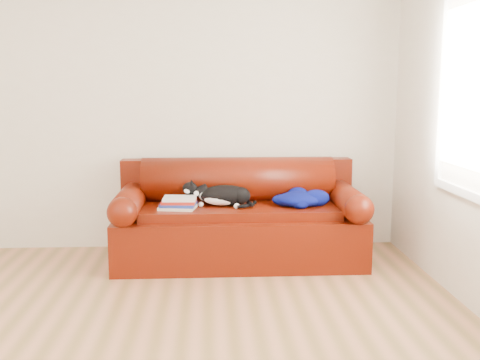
{
  "coord_description": "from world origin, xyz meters",
  "views": [
    {
      "loc": [
        0.49,
        -3.23,
        1.49
      ],
      "look_at": [
        0.74,
        1.35,
        0.74
      ],
      "focal_mm": 42.0,
      "sensor_mm": 36.0,
      "label": 1
    }
  ],
  "objects_px": {
    "book_stack": "(179,203)",
    "blanket": "(300,198)",
    "cat": "(224,196)",
    "sofa_base": "(239,234)"
  },
  "relations": [
    {
      "from": "sofa_base",
      "to": "book_stack",
      "type": "xyz_separation_m",
      "value": [
        -0.51,
        -0.14,
        0.31
      ]
    },
    {
      "from": "sofa_base",
      "to": "cat",
      "type": "height_order",
      "value": "cat"
    },
    {
      "from": "book_stack",
      "to": "blanket",
      "type": "xyz_separation_m",
      "value": [
        1.03,
        0.08,
        0.01
      ]
    },
    {
      "from": "book_stack",
      "to": "blanket",
      "type": "distance_m",
      "value": 1.03
    },
    {
      "from": "sofa_base",
      "to": "cat",
      "type": "relative_size",
      "value": 3.58
    },
    {
      "from": "blanket",
      "to": "book_stack",
      "type": "bearing_deg",
      "value": -175.51
    },
    {
      "from": "sofa_base",
      "to": "book_stack",
      "type": "relative_size",
      "value": 6.43
    },
    {
      "from": "sofa_base",
      "to": "blanket",
      "type": "relative_size",
      "value": 3.87
    },
    {
      "from": "cat",
      "to": "sofa_base",
      "type": "bearing_deg",
      "value": 29.06
    },
    {
      "from": "book_stack",
      "to": "cat",
      "type": "distance_m",
      "value": 0.4
    }
  ]
}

